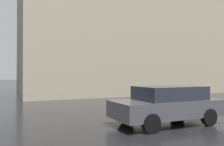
{
  "coord_description": "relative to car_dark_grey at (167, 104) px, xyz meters",
  "views": [
    {
      "loc": [
        -4.11,
        -5.9,
        1.8
      ],
      "look_at": [
        8.59,
        -11.78,
        1.98
      ],
      "focal_mm": 35.56,
      "sensor_mm": 36.0,
      "label": 1
    }
  ],
  "objects": [
    {
      "name": "haussmann_block_corner",
      "position": [
        17.76,
        -9.96,
        8.12
      ],
      "size": [
        15.52,
        28.89,
        18.12
      ],
      "color": "tan",
      "rests_on": "ground_plane"
    },
    {
      "name": "car_dark_grey",
      "position": [
        0.0,
        0.0,
        0.0
      ],
      "size": [
        1.85,
        4.1,
        1.41
      ],
      "color": "#4C4C51",
      "rests_on": "ground_plane"
    }
  ]
}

